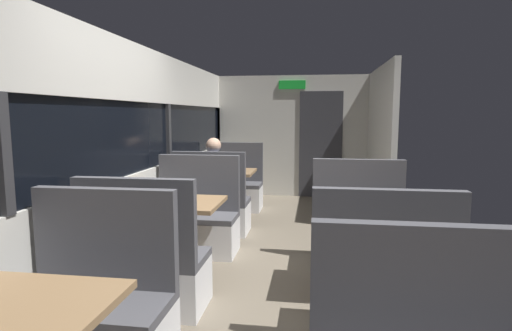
% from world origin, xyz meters
% --- Properties ---
extents(ground_plane, '(3.30, 9.20, 0.02)m').
position_xyz_m(ground_plane, '(0.00, 0.00, -0.01)').
color(ground_plane, '#665B4C').
extents(carriage_window_panel_left, '(0.09, 8.48, 2.30)m').
position_xyz_m(carriage_window_panel_left, '(-1.45, 0.00, 1.11)').
color(carriage_window_panel_left, beige).
rests_on(carriage_window_panel_left, ground_plane).
extents(carriage_end_bulkhead, '(2.90, 0.11, 2.30)m').
position_xyz_m(carriage_end_bulkhead, '(0.06, 4.19, 1.14)').
color(carriage_end_bulkhead, beige).
rests_on(carriage_end_bulkhead, ground_plane).
extents(carriage_aisle_panel_right, '(0.08, 2.40, 2.30)m').
position_xyz_m(carriage_aisle_panel_right, '(1.45, 3.00, 1.15)').
color(carriage_aisle_panel_right, beige).
rests_on(carriage_aisle_panel_right, ground_plane).
extents(dining_table_near_window, '(0.90, 0.70, 0.74)m').
position_xyz_m(dining_table_near_window, '(-0.89, -2.09, 0.64)').
color(dining_table_near_window, '#9E9EA3').
rests_on(dining_table_near_window, ground_plane).
extents(bench_near_window_facing_entry, '(0.95, 0.50, 1.10)m').
position_xyz_m(bench_near_window_facing_entry, '(-0.89, -1.39, 0.33)').
color(bench_near_window_facing_entry, silver).
rests_on(bench_near_window_facing_entry, ground_plane).
extents(dining_table_mid_window, '(0.90, 0.70, 0.74)m').
position_xyz_m(dining_table_mid_window, '(-0.89, 0.07, 0.64)').
color(dining_table_mid_window, '#9E9EA3').
rests_on(dining_table_mid_window, ground_plane).
extents(bench_mid_window_facing_end, '(0.95, 0.50, 1.10)m').
position_xyz_m(bench_mid_window_facing_end, '(-0.89, -0.63, 0.33)').
color(bench_mid_window_facing_end, silver).
rests_on(bench_mid_window_facing_end, ground_plane).
extents(bench_mid_window_facing_entry, '(0.95, 0.50, 1.10)m').
position_xyz_m(bench_mid_window_facing_entry, '(-0.89, 0.77, 0.33)').
color(bench_mid_window_facing_entry, silver).
rests_on(bench_mid_window_facing_entry, ground_plane).
extents(dining_table_far_window, '(0.90, 0.70, 0.74)m').
position_xyz_m(dining_table_far_window, '(-0.89, 2.23, 0.64)').
color(dining_table_far_window, '#9E9EA3').
rests_on(dining_table_far_window, ground_plane).
extents(bench_far_window_facing_end, '(0.95, 0.50, 1.10)m').
position_xyz_m(bench_far_window_facing_end, '(-0.89, 1.53, 0.33)').
color(bench_far_window_facing_end, silver).
rests_on(bench_far_window_facing_end, ground_plane).
extents(bench_far_window_facing_entry, '(0.95, 0.50, 1.10)m').
position_xyz_m(bench_far_window_facing_entry, '(-0.89, 2.93, 0.33)').
color(bench_far_window_facing_entry, silver).
rests_on(bench_far_window_facing_entry, ground_plane).
extents(dining_table_rear_aisle, '(0.90, 0.70, 0.74)m').
position_xyz_m(dining_table_rear_aisle, '(0.89, -0.13, 0.64)').
color(dining_table_rear_aisle, '#9E9EA3').
rests_on(dining_table_rear_aisle, ground_plane).
extents(bench_rear_aisle_facing_end, '(0.95, 0.50, 1.10)m').
position_xyz_m(bench_rear_aisle_facing_end, '(0.89, -0.83, 0.33)').
color(bench_rear_aisle_facing_end, silver).
rests_on(bench_rear_aisle_facing_end, ground_plane).
extents(bench_rear_aisle_facing_entry, '(0.95, 0.50, 1.10)m').
position_xyz_m(bench_rear_aisle_facing_entry, '(0.89, 0.57, 0.33)').
color(bench_rear_aisle_facing_entry, silver).
rests_on(bench_rear_aisle_facing_entry, ground_plane).
extents(seated_passenger, '(0.47, 0.55, 1.26)m').
position_xyz_m(seated_passenger, '(-0.89, 1.60, 0.54)').
color(seated_passenger, '#26262D').
rests_on(seated_passenger, ground_plane).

